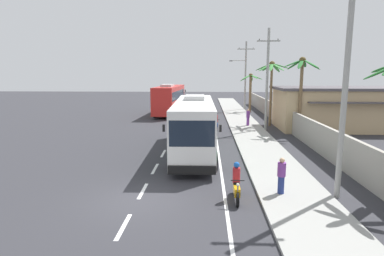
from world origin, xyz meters
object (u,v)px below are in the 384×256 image
at_px(palm_fourth, 271,76).
at_px(roadside_building, 342,108).
at_px(utility_pole_mid, 267,78).
at_px(coach_bus_far_lane, 169,99).
at_px(utility_pole_nearest, 346,82).
at_px(coach_bus_foreground, 194,124).
at_px(motorcycle_trailing, 216,123).
at_px(pedestrian_midwalk, 281,175).
at_px(pedestrian_near_kerb, 248,117).
at_px(palm_nearest, 302,78).
at_px(utility_pole_far, 245,74).
at_px(motorcycle_beside_bus, 236,185).
at_px(palm_second, 250,86).

height_order(palm_fourth, roadside_building, palm_fourth).
xyz_separation_m(utility_pole_mid, roadside_building, (7.43, 1.02, -2.86)).
distance_m(coach_bus_far_lane, utility_pole_nearest, 30.37).
bearing_deg(coach_bus_far_lane, coach_bus_foreground, -78.81).
height_order(motorcycle_trailing, pedestrian_midwalk, pedestrian_midwalk).
relative_size(pedestrian_near_kerb, palm_nearest, 0.25).
bearing_deg(utility_pole_far, coach_bus_far_lane, -151.76).
distance_m(motorcycle_trailing, palm_fourth, 7.53).
height_order(coach_bus_foreground, palm_nearest, palm_nearest).
bearing_deg(utility_pole_mid, utility_pole_far, 90.42).
bearing_deg(palm_nearest, utility_pole_nearest, -99.21).
relative_size(coach_bus_far_lane, motorcycle_beside_bus, 5.79).
distance_m(palm_nearest, roadside_building, 6.55).
bearing_deg(palm_fourth, pedestrian_near_kerb, -162.12).
bearing_deg(coach_bus_foreground, palm_second, 73.72).
distance_m(utility_pole_nearest, roadside_building, 19.60).
xyz_separation_m(motorcycle_trailing, utility_pole_mid, (4.68, 0.01, 4.23)).
height_order(pedestrian_midwalk, palm_nearest, palm_nearest).
bearing_deg(pedestrian_midwalk, coach_bus_foreground, 37.61).
height_order(palm_second, palm_fourth, palm_fourth).
xyz_separation_m(pedestrian_near_kerb, utility_pole_mid, (1.44, -1.79, 3.89)).
bearing_deg(palm_nearest, palm_second, 97.62).
bearing_deg(utility_pole_far, pedestrian_midwalk, -93.68).
xyz_separation_m(palm_fourth, roadside_building, (6.55, -1.51, -3.02)).
relative_size(pedestrian_midwalk, utility_pole_nearest, 0.17).
xyz_separation_m(coach_bus_far_lane, palm_fourth, (11.35, -8.84, 3.01)).
xyz_separation_m(motorcycle_trailing, utility_pole_far, (4.55, 16.94, 4.57)).
height_order(pedestrian_near_kerb, palm_nearest, palm_nearest).
xyz_separation_m(pedestrian_midwalk, roadside_building, (9.73, 17.94, 1.06)).
relative_size(coach_bus_foreground, pedestrian_midwalk, 7.46).
relative_size(utility_pole_nearest, roadside_building, 0.75).
xyz_separation_m(pedestrian_near_kerb, palm_second, (1.78, 12.27, 2.65)).
bearing_deg(roadside_building, coach_bus_foreground, -143.85).
distance_m(pedestrian_near_kerb, palm_fourth, 4.73).
distance_m(motorcycle_trailing, palm_second, 15.23).
xyz_separation_m(motorcycle_beside_bus, palm_fourth, (5.17, 19.94, 4.40)).
bearing_deg(coach_bus_foreground, palm_nearest, 37.59).
bearing_deg(coach_bus_foreground, pedestrian_midwalk, -62.19).
bearing_deg(utility_pole_far, utility_pole_nearest, -89.56).
distance_m(coach_bus_far_lane, palm_fourth, 14.70).
height_order(coach_bus_far_lane, utility_pole_mid, utility_pole_mid).
distance_m(motorcycle_trailing, palm_nearest, 8.64).
relative_size(coach_bus_foreground, pedestrian_near_kerb, 7.22).
bearing_deg(utility_pole_far, coach_bus_foreground, -103.60).
relative_size(motorcycle_trailing, utility_pole_mid, 0.21).
height_order(pedestrian_near_kerb, palm_fourth, palm_fourth).
distance_m(motorcycle_beside_bus, utility_pole_far, 34.89).
bearing_deg(palm_nearest, utility_pole_mid, 138.64).
bearing_deg(utility_pole_nearest, coach_bus_far_lane, 110.54).
distance_m(coach_bus_foreground, utility_pole_nearest, 10.65).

